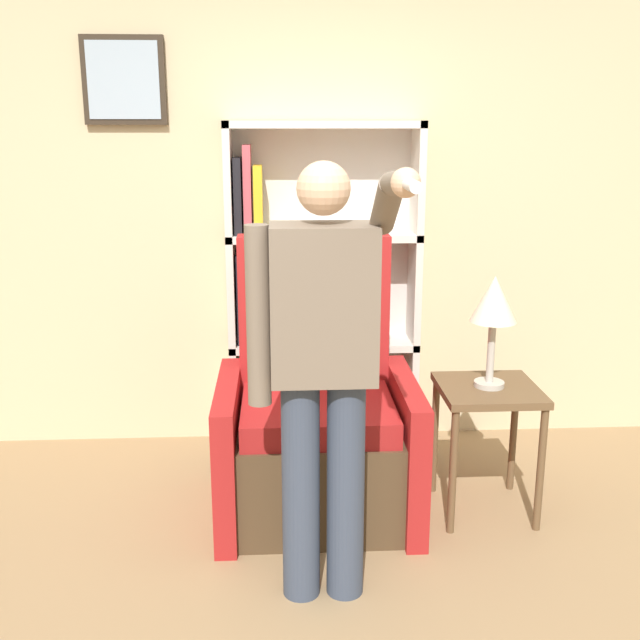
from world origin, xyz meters
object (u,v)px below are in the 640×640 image
object	(u,v)px
side_table	(488,408)
table_lamp	(494,305)
bookcase	(306,297)
person_standing	(323,364)
armchair	(317,428)

from	to	relation	value
side_table	table_lamp	distance (m)	0.51
bookcase	table_lamp	world-z (taller)	bookcase
bookcase	person_standing	xyz separation A→B (m)	(0.01, -1.50, 0.09)
bookcase	table_lamp	bearing A→B (deg)	-45.25
side_table	table_lamp	size ratio (longest dim) A/B	1.21
bookcase	side_table	size ratio (longest dim) A/B	2.90
bookcase	person_standing	world-z (taller)	bookcase
armchair	table_lamp	distance (m)	1.04
side_table	table_lamp	bearing A→B (deg)	180.00
armchair	table_lamp	size ratio (longest dim) A/B	2.48
bookcase	armchair	xyz separation A→B (m)	(0.02, -0.76, -0.49)
armchair	bookcase	bearing A→B (deg)	91.63
person_standing	side_table	xyz separation A→B (m)	(0.84, 0.65, -0.45)
side_table	armchair	bearing A→B (deg)	173.89
side_table	bookcase	bearing A→B (deg)	134.75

